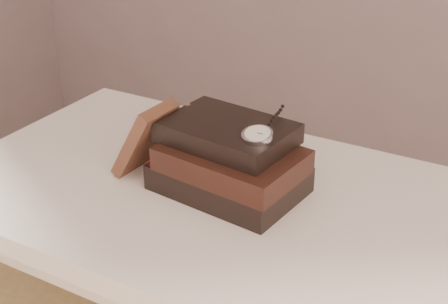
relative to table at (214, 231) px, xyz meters
The scene contains 5 objects.
table is the anchor object (origin of this frame).
book_stack 0.15m from the table, 20.81° to the left, with size 0.28×0.21×0.13m.
journal 0.22m from the table, behind, with size 0.02×0.10×0.16m, color #402218.
pocket_watch 0.25m from the table, ahead, with size 0.06×0.16×0.02m.
eyeglasses 0.20m from the table, 116.84° to the left, with size 0.12×0.13×0.05m.
Camera 1 is at (0.51, -0.51, 1.33)m, focal length 50.58 mm.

